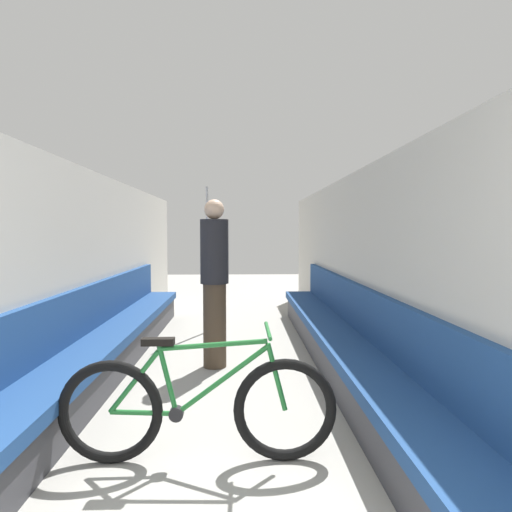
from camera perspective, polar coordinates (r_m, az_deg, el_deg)
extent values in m
cube|color=beige|center=(4.75, -22.39, -1.89)|extent=(0.10, 11.09, 2.11)
cube|color=beige|center=(4.64, 14.58, -1.88)|extent=(0.10, 11.09, 2.11)
cube|color=#3D3D42|center=(4.82, -18.74, -12.60)|extent=(0.42, 6.72, 0.32)
cube|color=navy|center=(4.77, -18.78, -10.16)|extent=(0.50, 6.72, 0.10)
cube|color=navy|center=(4.78, -21.30, -6.66)|extent=(0.07, 6.72, 0.48)
cube|color=#3D3D42|center=(4.73, 10.84, -12.79)|extent=(0.42, 6.72, 0.32)
cube|color=navy|center=(4.68, 10.87, -10.31)|extent=(0.50, 6.72, 0.10)
cube|color=navy|center=(4.67, 13.48, -6.75)|extent=(0.07, 6.72, 0.48)
torus|color=black|center=(3.13, -17.74, -18.07)|extent=(0.65, 0.07, 0.65)
torus|color=black|center=(3.03, 3.66, -18.63)|extent=(0.65, 0.07, 0.65)
cylinder|color=#237533|center=(3.08, -13.89, -18.49)|extent=(0.41, 0.03, 0.05)
cylinder|color=#237533|center=(3.03, -14.98, -14.94)|extent=(0.32, 0.03, 0.40)
cylinder|color=#237533|center=(2.98, -11.03, -14.72)|extent=(0.14, 0.03, 0.46)
cylinder|color=#237533|center=(2.96, -4.26, -15.20)|extent=(0.59, 0.03, 0.45)
cylinder|color=#237533|center=(2.90, -5.37, -11.01)|extent=(0.68, 0.03, 0.08)
cylinder|color=#237533|center=(2.96, 2.58, -14.86)|extent=(0.14, 0.03, 0.43)
cylinder|color=black|center=(3.05, -9.92, -18.84)|extent=(0.09, 0.06, 0.09)
cube|color=black|center=(2.93, -12.14, -10.42)|extent=(0.20, 0.07, 0.04)
cylinder|color=#237533|center=(2.88, 1.50, -9.29)|extent=(0.02, 0.46, 0.02)
cylinder|color=gray|center=(6.73, -6.05, -9.35)|extent=(0.08, 0.08, 0.01)
cylinder|color=silver|center=(6.58, -6.10, -0.46)|extent=(0.04, 0.04, 2.09)
cylinder|color=#473828|center=(4.94, -5.18, -8.60)|extent=(0.25, 0.25, 0.90)
cylinder|color=#232328|center=(4.85, -5.23, 0.57)|extent=(0.30, 0.30, 0.68)
sphere|color=beige|center=(4.85, -5.25, 5.83)|extent=(0.21, 0.21, 0.21)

